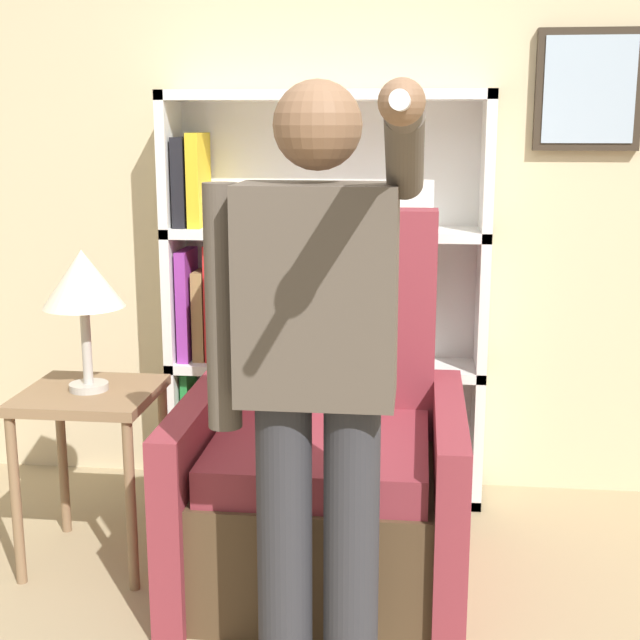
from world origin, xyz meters
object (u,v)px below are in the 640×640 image
at_px(person_standing, 316,367).
at_px(armchair, 324,469).
at_px(bookcase, 303,301).
at_px(side_table, 91,420).
at_px(table_lamp, 83,283).

bearing_deg(person_standing, armchair, 94.55).
bearing_deg(bookcase, side_table, -132.74).
bearing_deg(table_lamp, bookcase, 47.26).
relative_size(bookcase, side_table, 2.62).
bearing_deg(side_table, person_standing, -38.63).
height_order(person_standing, table_lamp, person_standing).
relative_size(person_standing, table_lamp, 3.35).
bearing_deg(table_lamp, person_standing, -38.63).
bearing_deg(person_standing, bookcase, 98.98).
xyz_separation_m(armchair, side_table, (-0.83, -0.01, 0.15)).
height_order(bookcase, side_table, bookcase).
height_order(person_standing, side_table, person_standing).
height_order(bookcase, person_standing, bookcase).
height_order(bookcase, table_lamp, bookcase).
xyz_separation_m(bookcase, side_table, (-0.67, -0.72, -0.31)).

